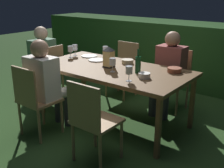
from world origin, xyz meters
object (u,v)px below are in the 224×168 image
Objects in this scene: bowl_salad at (174,70)px; chair_head_near at (49,70)px; green_bottle_on_table at (138,64)px; bowl_bread at (128,61)px; plate_b at (89,56)px; bowl_olives at (144,75)px; wine_glass_a at (129,71)px; dining_table at (112,71)px; person_in_green at (40,59)px; chair_side_left_a at (34,98)px; wine_glass_d at (113,62)px; wine_glass_b at (105,50)px; chair_side_left_b at (92,119)px; wine_glass_c at (75,48)px; person_in_cream at (47,82)px; chair_side_right_a at (124,66)px; wine_glass_e at (70,49)px; person_in_rust at (169,69)px; chair_side_right_b at (174,76)px; lantern_centerpiece at (109,56)px; plate_a at (97,60)px.

chair_head_near is at bearing -171.41° from bowl_salad.
bowl_bread is at bearing 139.84° from green_bottle_on_table.
bowl_olives is (1.21, -0.41, 0.02)m from plate_b.
wine_glass_a reaches higher than chair_head_near.
person_in_green is at bearing 180.00° from dining_table.
chair_side_left_a is 1.01m from wine_glass_d.
person_in_green is at bearing -159.85° from wine_glass_b.
wine_glass_a is at bearing -37.95° from wine_glass_b.
bowl_olives is 0.67m from bowl_bread.
chair_head_near is 1.00× the size of chair_side_left_b.
wine_glass_c is (-0.41, 1.09, 0.37)m from chair_side_left_a.
person_in_cream is at bearing -150.39° from bowl_olives.
green_bottle_on_table reaches higher than bowl_bread.
chair_side_right_a is 5.15× the size of wine_glass_b.
wine_glass_d and wine_glass_e have the same top height.
wine_glass_b is (0.83, 0.38, 0.37)m from chair_head_near.
bowl_salad is at bearing -55.81° from person_in_rust.
chair_side_right_b is at bearing 0.00° from chair_side_right_a.
wine_glass_b is at bearing -149.16° from chair_side_right_b.
chair_side_left_b is 5.15× the size of wine_glass_e.
bowl_salad is (0.27, 1.19, 0.28)m from chair_side_left_b.
person_in_green reaches higher than chair_head_near.
wine_glass_a is 1.00× the size of wine_glass_e.
wine_glass_b is (-0.86, 1.27, 0.37)m from chair_side_left_b.
wine_glass_a is at bearing 21.80° from person_in_cream.
wine_glass_c is 1.25× the size of bowl_olives.
bowl_salad is at bearing 8.00° from wine_glass_e.
plate_a is (-0.35, 0.17, -0.14)m from lantern_centerpiece.
wine_glass_e is at bearing 116.16° from person_in_cream.
chair_head_near is at bearing -157.66° from person_in_rust.
person_in_rust is at bearing 20.33° from wine_glass_b.
person_in_rust reaches higher than chair_side_right_b.
wine_glass_d is at bearing 113.74° from chair_side_left_b.
lantern_centerpiece reaches higher than wine_glass_c.
wine_glass_d is (0.57, 0.55, 0.21)m from person_in_cream.
person_in_green is 3.96× the size of green_bottle_on_table.
bowl_salad is (1.57, 0.10, -0.09)m from wine_glass_c.
green_bottle_on_table is at bearing -0.09° from person_in_green.
chair_side_left_b is 0.90m from wine_glass_d.
green_bottle_on_table is (0.84, -0.89, 0.36)m from chair_side_right_a.
person_in_cream reaches higher than green_bottle_on_table.
chair_side_left_a is 5.52× the size of bowl_bread.
green_bottle_on_table is (1.63, -0.00, 0.36)m from chair_head_near.
bowl_bread is at bearing 179.95° from bowl_salad.
wine_glass_e reaches higher than plate_a.
bowl_olives is at bearing 2.23° from wine_glass_d.
wine_glass_a reaches higher than bowl_salad.
wine_glass_e is at bearing -165.79° from bowl_bread.
person_in_rust is 6.80× the size of wine_glass_d.
lantern_centerpiece is at bearing 65.97° from chair_side_left_a.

